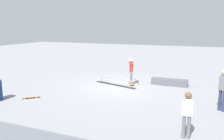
{
  "coord_description": "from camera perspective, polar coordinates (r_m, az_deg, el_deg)",
  "views": [
    {
      "loc": [
        -4.5,
        12.03,
        3.42
      ],
      "look_at": [
        0.26,
        0.39,
        1.0
      ],
      "focal_mm": 36.26,
      "sensor_mm": 36.0,
      "label": 1
    }
  ],
  "objects": [
    {
      "name": "ground_plane",
      "position": [
        13.29,
        1.67,
        -4.02
      ],
      "size": [
        60.0,
        60.0,
        0.0
      ],
      "primitive_type": "plane",
      "color": "gray"
    },
    {
      "name": "grind_rail",
      "position": [
        13.44,
        0.81,
        -3.03
      ],
      "size": [
        2.79,
        1.01,
        0.43
      ],
      "rotation": [
        0.0,
        0.0,
        -0.28
      ],
      "color": "black",
      "rests_on": "ground_plane"
    },
    {
      "name": "skate_ledge",
      "position": [
        13.82,
        14.27,
        -2.97
      ],
      "size": [
        2.1,
        0.55,
        0.38
      ],
      "primitive_type": "cube",
      "rotation": [
        0.0,
        0.0,
        0.01
      ],
      "color": "#595960",
      "rests_on": "ground_plane"
    },
    {
      "name": "skater_main",
      "position": [
        13.35,
        4.87,
        0.12
      ],
      "size": [
        0.66,
        1.18,
        1.61
      ],
      "rotation": [
        0.0,
        0.0,
        2.05
      ],
      "color": "slate",
      "rests_on": "ground_plane"
    },
    {
      "name": "skateboard_main",
      "position": [
        13.63,
        4.76,
        -3.36
      ],
      "size": [
        0.58,
        0.79,
        0.09
      ],
      "rotation": [
        0.0,
        0.0,
        2.11
      ],
      "color": "orange",
      "rests_on": "ground_plane"
    },
    {
      "name": "bystander_white_shirt",
      "position": [
        7.37,
        18.41,
        -10.17
      ],
      "size": [
        0.34,
        0.2,
        1.5
      ],
      "rotation": [
        0.0,
        0.0,
        0.15
      ],
      "color": "slate",
      "rests_on": "ground_plane"
    },
    {
      "name": "bystander_grey_shirt",
      "position": [
        10.23,
        26.2,
        -4.03
      ],
      "size": [
        0.36,
        0.31,
        1.74
      ],
      "rotation": [
        0.0,
        0.0,
        5.61
      ],
      "color": "#2D3351",
      "rests_on": "ground_plane"
    },
    {
      "name": "loose_skateboard_natural",
      "position": [
        11.71,
        -19.85,
        -6.39
      ],
      "size": [
        0.74,
        0.67,
        0.09
      ],
      "rotation": [
        0.0,
        0.0,
        3.85
      ],
      "color": "tan",
      "rests_on": "ground_plane"
    }
  ]
}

